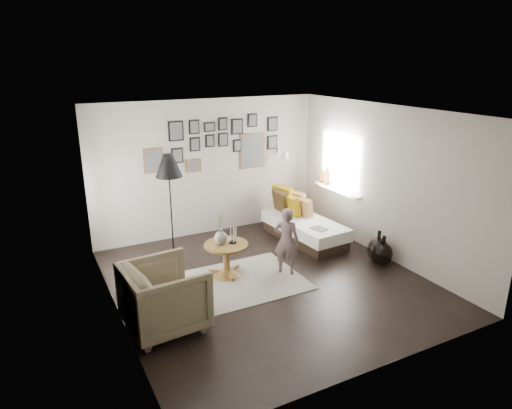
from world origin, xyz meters
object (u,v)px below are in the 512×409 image
armchair (165,297)px  demijohn_small (383,254)px  daybed (302,224)px  demijohn_large (378,250)px  pedestal_table (227,261)px  child (286,241)px  floor_lamp (169,170)px  magazine_basket (157,325)px  vase (221,235)px

armchair → demijohn_small: bearing=-92.3°
daybed → demijohn_large: 1.58m
pedestal_table → child: (0.88, -0.36, 0.30)m
pedestal_table → armchair: (-1.28, -0.98, 0.19)m
demijohn_small → floor_lamp: bearing=150.7°
daybed → armchair: bearing=-155.6°
armchair → child: (2.16, 0.62, 0.11)m
armchair → pedestal_table: bearing=-57.5°
child → demijohn_small: bearing=-151.8°
armchair → child: bearing=-78.8°
daybed → floor_lamp: size_ratio=1.03×
magazine_basket → child: bearing=19.1°
floor_lamp → demijohn_small: size_ratio=3.68×
armchair → demijohn_small: armchair is taller
pedestal_table → magazine_basket: (-1.45, -1.17, -0.07)m
vase → child: size_ratio=0.45×
daybed → demijohn_small: bearing=-74.5°
daybed → floor_lamp: floor_lamp is taller
floor_lamp → demijohn_small: bearing=-29.3°
pedestal_table → demijohn_small: (2.49, -0.82, -0.06)m
vase → magazine_basket: 1.88m
armchair → daybed: bearing=-66.0°
floor_lamp → demijohn_large: bearing=-27.6°
pedestal_table → child: bearing=-22.1°
demijohn_small → child: bearing=164.1°
floor_lamp → child: floor_lamp is taller
floor_lamp → demijohn_large: (3.07, -1.61, -1.39)m
demijohn_small → child: (-1.61, 0.46, 0.36)m
daybed → vase: bearing=-163.6°
armchair → magazine_basket: armchair is taller
magazine_basket → child: child is taller
demijohn_small → child: child is taller
vase → armchair: vase is taller
pedestal_table → magazine_basket: bearing=-141.2°
pedestal_table → armchair: armchair is taller
demijohn_small → daybed: bearing=109.8°
daybed → demijohn_large: bearing=-73.0°
vase → magazine_basket: size_ratio=1.34×
daybed → armchair: size_ratio=1.99×
pedestal_table → demijohn_large: (2.49, -0.70, -0.04)m
vase → demijohn_small: (2.57, -0.84, -0.51)m
floor_lamp → demijohn_small: floor_lamp is taller
demijohn_large → demijohn_small: demijohn_large is taller
vase → demijohn_small: size_ratio=0.98×
demijohn_small → demijohn_large: bearing=90.0°
pedestal_table → daybed: 2.07m
child → demijohn_large: bearing=-147.8°
floor_lamp → child: bearing=-40.9°
floor_lamp → armchair: bearing=-110.5°
armchair → demijohn_large: 3.79m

